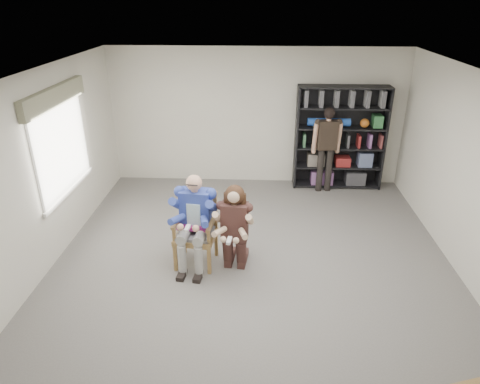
# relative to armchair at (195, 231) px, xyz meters

# --- Properties ---
(room_shell) EXTENTS (6.00, 7.00, 2.80)m
(room_shell) POSITION_rel_armchair_xyz_m (0.84, -0.29, 0.85)
(room_shell) COLOR beige
(room_shell) RESTS_ON ground
(floor) EXTENTS (6.00, 7.00, 0.01)m
(floor) POSITION_rel_armchair_xyz_m (0.84, -0.29, -0.55)
(floor) COLOR #64605D
(floor) RESTS_ON ground
(window_left) EXTENTS (0.16, 2.00, 1.75)m
(window_left) POSITION_rel_armchair_xyz_m (-2.11, 0.71, 1.08)
(window_left) COLOR white
(window_left) RESTS_ON room_shell
(armchair) EXTENTS (0.70, 0.68, 1.10)m
(armchair) POSITION_rel_armchair_xyz_m (0.00, 0.00, 0.00)
(armchair) COLOR olive
(armchair) RESTS_ON floor
(seated_man) EXTENTS (0.71, 0.92, 1.43)m
(seated_man) POSITION_rel_armchair_xyz_m (0.00, 0.00, 0.16)
(seated_man) COLOR navy
(seated_man) RESTS_ON floor
(kneeling_woman) EXTENTS (0.65, 0.94, 1.31)m
(kneeling_woman) POSITION_rel_armchair_xyz_m (0.58, -0.12, 0.10)
(kneeling_woman) COLOR #3C231F
(kneeling_woman) RESTS_ON floor
(bookshelf) EXTENTS (1.80, 0.38, 2.10)m
(bookshelf) POSITION_rel_armchair_xyz_m (2.54, 2.99, 0.50)
(bookshelf) COLOR black
(bookshelf) RESTS_ON floor
(standing_man) EXTENTS (0.56, 0.35, 1.74)m
(standing_man) POSITION_rel_armchair_xyz_m (2.25, 2.74, 0.32)
(standing_man) COLOR black
(standing_man) RESTS_ON floor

